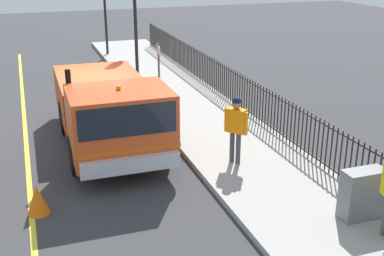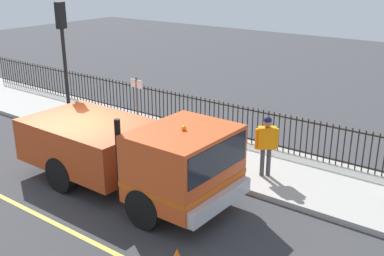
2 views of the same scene
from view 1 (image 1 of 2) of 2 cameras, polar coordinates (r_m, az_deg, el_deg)
The scene contains 10 objects.
ground_plane at distance 15.48m, azimuth -11.71°, elevation 0.15°, with size 59.26×59.26×0.00m, color #38383A.
sidewalk_slab at distance 16.23m, azimuth 0.78°, elevation 1.82°, with size 3.13×26.94×0.15m, color #A3A099.
lane_marking at distance 15.38m, azimuth -18.79°, elevation -0.65°, with size 0.12×24.24×0.01m, color yellow.
work_truck at distance 13.29m, azimuth -9.56°, elevation 2.32°, with size 2.47×6.19×2.42m.
worker_standing at distance 11.98m, azimuth 5.13°, elevation 0.57°, with size 0.47×0.51×1.71m.
iron_fence at distance 16.51m, azimuth 5.15°, elevation 4.55°, with size 0.04×22.93×1.21m.
traffic_light_near at distance 18.04m, azimuth -6.66°, elevation 13.82°, with size 0.33×0.26×4.35m.
utility_cabinet at distance 10.29m, azimuth 19.21°, elevation -7.26°, with size 0.88×0.40×1.02m, color slate.
traffic_cone at distance 10.71m, azimuth -17.51°, elevation -7.90°, with size 0.46×0.46×0.66m, color orange.
street_sign at distance 15.12m, azimuth -3.86°, elevation 6.51°, with size 0.08×0.50×2.37m.
Camera 1 is at (-1.69, -14.46, 5.23)m, focal length 45.90 mm.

